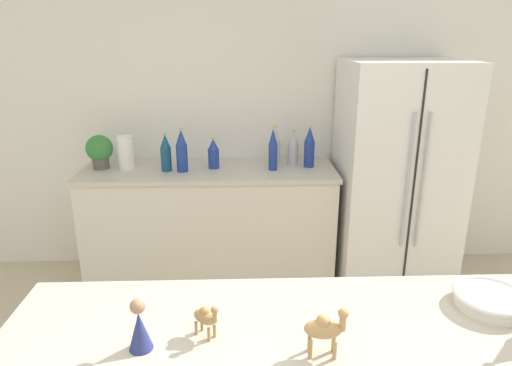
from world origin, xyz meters
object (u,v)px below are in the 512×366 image
at_px(paper_towel_roll, 126,153).
at_px(camel_figurine_second, 206,317).
at_px(back_bottle_1, 182,151).
at_px(back_bottle_5, 309,147).
at_px(back_bottle_0, 166,153).
at_px(fruit_bowl, 491,299).
at_px(wise_man_figurine_crimson, 140,328).
at_px(back_bottle_3, 213,154).
at_px(potted_plant, 100,150).
at_px(back_bottle_6, 273,150).
at_px(back_bottle_4, 293,148).
at_px(back_bottle_2, 275,146).
at_px(refrigerator, 395,177).
at_px(camel_figurine, 325,328).

height_order(paper_towel_roll, camel_figurine_second, paper_towel_roll).
bearing_deg(back_bottle_1, back_bottle_5, 5.25).
distance_m(back_bottle_0, fruit_bowl, 2.39).
bearing_deg(wise_man_figurine_crimson, back_bottle_3, 87.69).
bearing_deg(potted_plant, paper_towel_roll, -6.95).
bearing_deg(fruit_bowl, back_bottle_6, 106.49).
xyz_separation_m(back_bottle_0, camel_figurine_second, (0.44, -2.09, 0.04)).
bearing_deg(back_bottle_4, potted_plant, -177.66).
bearing_deg(potted_plant, back_bottle_3, -1.27).
distance_m(back_bottle_1, camel_figurine_second, 2.09).
bearing_deg(camel_figurine_second, back_bottle_2, 80.57).
distance_m(back_bottle_4, back_bottle_5, 0.14).
bearing_deg(back_bottle_5, back_bottle_2, 162.56).
xyz_separation_m(back_bottle_2, fruit_bowl, (0.55, -2.11, -0.01)).
relative_size(back_bottle_3, fruit_bowl, 0.94).
bearing_deg(back_bottle_6, back_bottle_3, 171.58).
distance_m(refrigerator, back_bottle_0, 1.71).
relative_size(back_bottle_5, wise_man_figurine_crimson, 1.95).
xyz_separation_m(back_bottle_5, wise_man_figurine_crimson, (-0.81, -2.20, 0.03)).
bearing_deg(camel_figurine_second, back_bottle_3, 92.51).
xyz_separation_m(back_bottle_2, camel_figurine_second, (-0.37, -2.23, 0.03)).
bearing_deg(back_bottle_1, back_bottle_6, 1.21).
xyz_separation_m(potted_plant, wise_man_figurine_crimson, (0.75, -2.22, 0.04)).
bearing_deg(paper_towel_roll, back_bottle_1, -9.94).
bearing_deg(camel_figurine_second, potted_plant, 113.37).
bearing_deg(back_bottle_6, refrigerator, -1.49).
distance_m(back_bottle_0, back_bottle_1, 0.12).
xyz_separation_m(back_bottle_0, back_bottle_4, (0.95, 0.14, -0.01)).
bearing_deg(back_bottle_2, fruit_bowl, -75.29).
xyz_separation_m(back_bottle_2, back_bottle_6, (-0.03, -0.15, 0.01)).
xyz_separation_m(back_bottle_1, camel_figurine_second, (0.32, -2.07, 0.02)).
height_order(refrigerator, back_bottle_3, refrigerator).
bearing_deg(back_bottle_1, refrigerator, -0.36).
xyz_separation_m(potted_plant, back_bottle_4, (1.44, 0.06, -0.01)).
xyz_separation_m(back_bottle_0, back_bottle_1, (0.12, -0.02, 0.02)).
bearing_deg(back_bottle_3, back_bottle_1, -160.57).
relative_size(paper_towel_roll, camel_figurine_second, 2.15).
height_order(back_bottle_1, back_bottle_4, back_bottle_1).
bearing_deg(back_bottle_6, fruit_bowl, -73.51).
bearing_deg(camel_figurine, back_bottle_6, 89.72).
bearing_deg(potted_plant, wise_man_figurine_crimson, -71.22).
bearing_deg(back_bottle_6, back_bottle_5, 14.58).
height_order(back_bottle_1, back_bottle_2, back_bottle_1).
height_order(potted_plant, back_bottle_2, back_bottle_2).
height_order(back_bottle_2, back_bottle_6, back_bottle_6).
height_order(fruit_bowl, wise_man_figurine_crimson, wise_man_figurine_crimson).
xyz_separation_m(back_bottle_3, back_bottle_4, (0.60, 0.08, 0.02)).
xyz_separation_m(back_bottle_3, camel_figurine, (0.43, -2.24, 0.08)).
bearing_deg(refrigerator, fruit_bowl, -99.93).
bearing_deg(potted_plant, back_bottle_4, 2.34).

